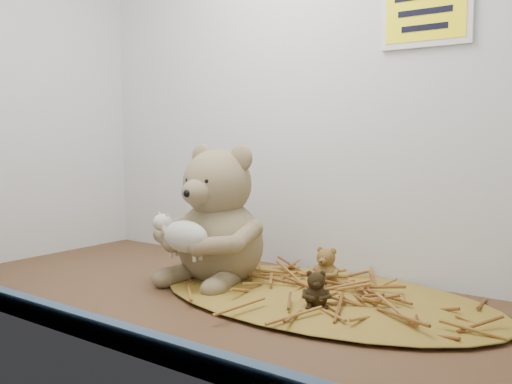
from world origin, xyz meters
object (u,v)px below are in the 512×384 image
Objects in this scene: mini_teddy_brown at (316,287)px; main_teddy at (220,214)px; mini_teddy_tan at (326,264)px; toy_lamb at (185,237)px.

main_teddy is at bearing 132.07° from mini_teddy_brown.
mini_teddy_tan is (21.18, 7.99, -9.42)cm from main_teddy.
main_teddy is 24.52cm from mini_teddy_tan.
toy_lamb is at bearing 153.98° from mini_teddy_brown.
mini_teddy_brown is (27.03, -6.07, -10.05)cm from main_teddy.
toy_lamb is at bearing -90.35° from main_teddy.
toy_lamb is 1.78× the size of mini_teddy_tan.
mini_teddy_brown is (27.03, 4.40, -6.71)cm from toy_lamb.
mini_teddy_tan is at bearing 41.07° from toy_lamb.
mini_teddy_tan is at bearing 20.30° from main_teddy.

